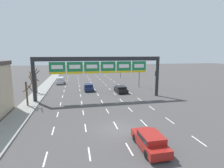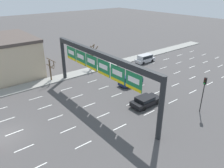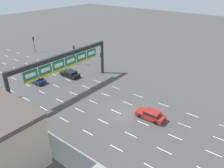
# 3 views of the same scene
# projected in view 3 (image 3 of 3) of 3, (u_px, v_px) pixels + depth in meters

# --- Properties ---
(ground_plane) EXTENTS (220.00, 220.00, 0.00)m
(ground_plane) POSITION_uv_depth(u_px,v_px,m) (121.00, 114.00, 34.49)
(ground_plane) COLOR #474444
(sidewalk_left) EXTENTS (2.80, 110.00, 0.15)m
(sidewalk_left) POSITION_uv_depth(u_px,v_px,m) (67.00, 155.00, 26.47)
(sidewalk_left) COLOR gray
(sidewalk_left) RESTS_ON ground_plane
(lane_dashes) EXTENTS (13.32, 67.00, 0.01)m
(lane_dashes) POSITION_uv_depth(u_px,v_px,m) (64.00, 89.00, 41.93)
(lane_dashes) COLOR white
(lane_dashes) RESTS_ON ground_plane
(sign_gantry) EXTENTS (21.99, 0.70, 7.31)m
(sign_gantry) POSITION_uv_depth(u_px,v_px,m) (64.00, 62.00, 39.04)
(sign_gantry) COLOR #232628
(sign_gantry) RESTS_ON ground_plane
(car_black) EXTENTS (1.99, 4.46, 1.31)m
(car_black) POSITION_uv_depth(u_px,v_px,m) (70.00, 73.00, 47.04)
(car_black) COLOR black
(car_black) RESTS_ON ground_plane
(car_red) EXTENTS (1.83, 4.44, 1.40)m
(car_red) POSITION_uv_depth(u_px,v_px,m) (151.00, 115.00, 32.98)
(car_red) COLOR maroon
(car_red) RESTS_ON ground_plane
(car_navy) EXTENTS (1.87, 4.11, 1.48)m
(car_navy) POSITION_uv_depth(u_px,v_px,m) (37.00, 79.00, 44.21)
(car_navy) COLOR #19234C
(car_navy) RESTS_ON ground_plane
(traffic_light_near_gantry) EXTENTS (0.30, 0.35, 4.34)m
(traffic_light_near_gantry) POSITION_uv_depth(u_px,v_px,m) (34.00, 41.00, 61.21)
(traffic_light_near_gantry) COLOR black
(traffic_light_near_gantry) RESTS_ON ground_plane
(traffic_light_mid_block) EXTENTS (0.30, 0.35, 4.62)m
(traffic_light_mid_block) POSITION_uv_depth(u_px,v_px,m) (101.00, 59.00, 47.74)
(traffic_light_mid_block) COLOR black
(traffic_light_mid_block) RESTS_ON ground_plane
(traffic_light_far_end) EXTENTS (0.30, 0.35, 4.80)m
(traffic_light_far_end) POSITION_uv_depth(u_px,v_px,m) (74.00, 51.00, 52.21)
(traffic_light_far_end) COLOR black
(traffic_light_far_end) RESTS_ON ground_plane
(tree_bare_second) EXTENTS (1.64, 1.70, 4.35)m
(tree_bare_second) POSITION_uv_depth(u_px,v_px,m) (16.00, 110.00, 31.45)
(tree_bare_second) COLOR brown
(tree_bare_second) RESTS_ON sidewalk_left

